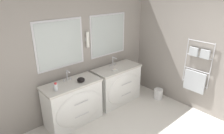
{
  "coord_description": "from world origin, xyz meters",
  "views": [
    {
      "loc": [
        -1.83,
        -1.05,
        2.52
      ],
      "look_at": [
        0.53,
        1.59,
        1.11
      ],
      "focal_mm": 32.0,
      "sensor_mm": 36.0,
      "label": 1
    }
  ],
  "objects": [
    {
      "name": "amenity_bowl",
      "position": [
        -0.0,
        1.88,
        0.91
      ],
      "size": [
        0.15,
        0.15,
        0.09
      ],
      "color": "black",
      "rests_on": "vanity_left"
    },
    {
      "name": "vanity_right",
      "position": [
        1.01,
        1.93,
        0.44
      ],
      "size": [
        1.11,
        0.58,
        0.86
      ],
      "color": "white",
      "rests_on": "ground_plane"
    },
    {
      "name": "faucet_right",
      "position": [
        1.01,
        2.09,
        0.97
      ],
      "size": [
        0.17,
        0.13,
        0.21
      ],
      "color": "silver",
      "rests_on": "vanity_right"
    },
    {
      "name": "vanity_left",
      "position": [
        -0.16,
        1.93,
        0.44
      ],
      "size": [
        1.11,
        0.58,
        0.86
      ],
      "color": "white",
      "rests_on": "ground_plane"
    },
    {
      "name": "wall_right",
      "position": [
        2.12,
        1.01,
        1.29
      ],
      "size": [
        0.13,
        4.4,
        2.6
      ],
      "color": "gray",
      "rests_on": "ground_plane"
    },
    {
      "name": "wall_back",
      "position": [
        0.02,
        2.29,
        1.31
      ],
      "size": [
        5.78,
        0.15,
        2.6
      ],
      "color": "gray",
      "rests_on": "ground_plane"
    },
    {
      "name": "toiletry_bottle",
      "position": [
        -0.51,
        1.88,
        0.93
      ],
      "size": [
        0.07,
        0.07,
        0.15
      ],
      "color": "silver",
      "rests_on": "vanity_left"
    },
    {
      "name": "waste_bin",
      "position": [
        1.84,
        1.37,
        0.13
      ],
      "size": [
        0.21,
        0.21,
        0.25
      ],
      "color": "silver",
      "rests_on": "ground_plane"
    },
    {
      "name": "soap_dish",
      "position": [
        0.84,
        1.86,
        0.88
      ],
      "size": [
        0.11,
        0.08,
        0.04
      ],
      "color": "white",
      "rests_on": "vanity_right"
    },
    {
      "name": "faucet_left",
      "position": [
        -0.16,
        2.09,
        0.97
      ],
      "size": [
        0.17,
        0.13,
        0.21
      ],
      "color": "silver",
      "rests_on": "vanity_left"
    }
  ]
}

